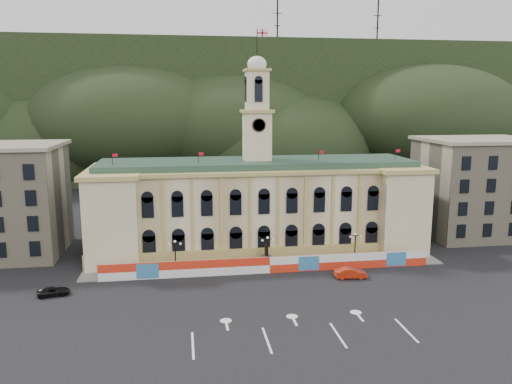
{
  "coord_description": "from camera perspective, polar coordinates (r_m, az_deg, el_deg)",
  "views": [
    {
      "loc": [
        -12.58,
        -55.52,
        25.67
      ],
      "look_at": [
        -1.64,
        18.0,
        11.91
      ],
      "focal_mm": 35.0,
      "sensor_mm": 36.0,
      "label": 1
    }
  ],
  "objects": [
    {
      "name": "lamp_center",
      "position": [
        77.0,
        1.33,
        -6.58
      ],
      "size": [
        1.96,
        0.44,
        5.15
      ],
      "color": "black",
      "rests_on": "ground"
    },
    {
      "name": "statue",
      "position": [
        78.51,
        1.2,
        -7.68
      ],
      "size": [
        1.4,
        1.4,
        3.72
      ],
      "color": "#595651",
      "rests_on": "ground"
    },
    {
      "name": "pavement",
      "position": [
        78.63,
        1.22,
        -8.51
      ],
      "size": [
        56.0,
        5.5,
        0.16
      ],
      "primitive_type": "cube",
      "color": "slate",
      "rests_on": "ground"
    },
    {
      "name": "lamp_left",
      "position": [
        75.98,
        -9.21,
        -6.95
      ],
      "size": [
        1.96,
        0.44,
        5.15
      ],
      "color": "black",
      "rests_on": "ground"
    },
    {
      "name": "lamp_right",
      "position": [
        80.48,
        11.25,
        -6.02
      ],
      "size": [
        1.96,
        0.44,
        5.15
      ],
      "color": "black",
      "rests_on": "ground"
    },
    {
      "name": "black_suv",
      "position": [
        72.79,
        -22.12,
        -10.48
      ],
      "size": [
        3.53,
        4.88,
        1.15
      ],
      "primitive_type": "imported",
      "rotation": [
        0.0,
        0.0,
        1.77
      ],
      "color": "black",
      "rests_on": "ground"
    },
    {
      "name": "ground",
      "position": [
        62.45,
        4.04,
        -13.81
      ],
      "size": [
        260.0,
        260.0,
        0.0
      ],
      "primitive_type": "plane",
      "color": "black",
      "rests_on": "ground"
    },
    {
      "name": "hoarding_fence",
      "position": [
        75.76,
        1.61,
        -8.32
      ],
      "size": [
        50.0,
        0.44,
        2.5
      ],
      "color": "red",
      "rests_on": "ground"
    },
    {
      "name": "hill_ridge",
      "position": [
        178.07,
        -4.44,
        8.47
      ],
      "size": [
        230.0,
        80.0,
        64.0
      ],
      "color": "black",
      "rests_on": "ground"
    },
    {
      "name": "red_sedan",
      "position": [
        75.01,
        10.76,
        -9.09
      ],
      "size": [
        2.33,
        4.94,
        1.55
      ],
      "primitive_type": "imported",
      "rotation": [
        0.0,
        0.0,
        1.5
      ],
      "color": "#AA210C",
      "rests_on": "ground"
    },
    {
      "name": "side_building_right",
      "position": [
        104.07,
        23.95,
        0.55
      ],
      "size": [
        21.0,
        17.0,
        18.6
      ],
      "color": "tan",
      "rests_on": "ground"
    },
    {
      "name": "city_hall",
      "position": [
        85.97,
        0.14,
        -1.47
      ],
      "size": [
        56.2,
        17.6,
        37.1
      ],
      "color": "beige",
      "rests_on": "ground"
    },
    {
      "name": "lane_markings",
      "position": [
        58.05,
        5.14,
        -15.8
      ],
      "size": [
        26.0,
        10.0,
        0.02
      ],
      "primitive_type": null,
      "color": "white",
      "rests_on": "ground"
    }
  ]
}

